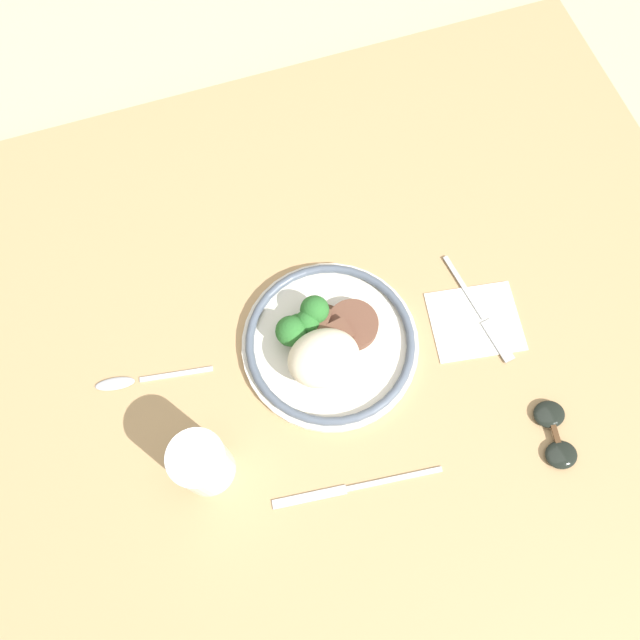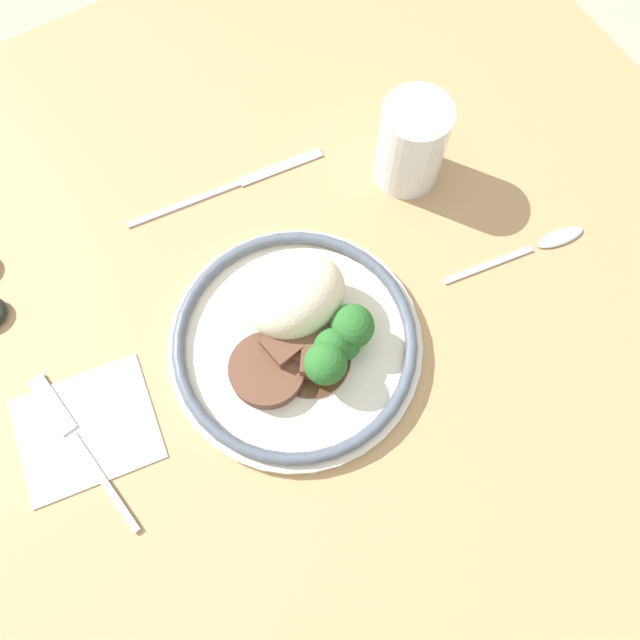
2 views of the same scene
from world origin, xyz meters
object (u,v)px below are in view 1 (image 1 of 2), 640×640
Objects in this scene: plate at (326,343)px; juice_glass at (203,464)px; knife at (351,488)px; fork at (483,318)px; spoon at (130,381)px; sunglasses at (555,434)px.

juice_glass reaches higher than plate.
juice_glass reaches higher than knife.
fork is 0.80× the size of knife.
spoon is 0.58m from sunglasses.
sunglasses is at bearing 139.67° from plate.
sunglasses reaches higher than knife.
spoon is at bearing -36.95° from knife.
spoon is (0.07, -0.15, -0.04)m from juice_glass.
spoon reaches higher than knife.
fork reaches higher than knife.
fork is (-0.23, 0.03, -0.02)m from plate.
juice_glass is at bearing -87.02° from fork.
fork is 1.84× the size of sunglasses.
juice_glass is 0.45× the size of knife.
juice_glass is 0.44m from fork.
sunglasses is at bearing 163.40° from spoon.
knife is 0.34m from spoon.
knife is at bearing 154.12° from juice_glass.
juice_glass is 0.56× the size of fork.
fork is at bearing -74.02° from sunglasses.
sunglasses is at bearing -1.04° from fork.
knife is 1.39× the size of spoon.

